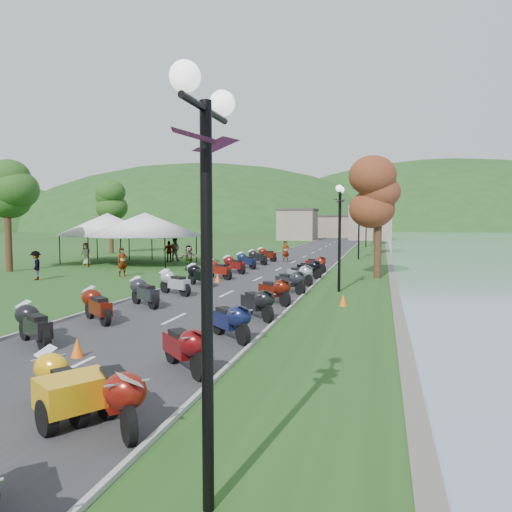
# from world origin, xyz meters

# --- Properties ---
(road) EXTENTS (7.00, 120.00, 0.02)m
(road) POSITION_xyz_m (0.00, 40.00, 0.01)
(road) COLOR #333336
(road) RESTS_ON ground
(hills_backdrop) EXTENTS (360.00, 120.00, 76.00)m
(hills_backdrop) POSITION_xyz_m (0.00, 200.00, 0.00)
(hills_backdrop) COLOR #285621
(hills_backdrop) RESTS_ON ground
(far_building) EXTENTS (18.00, 16.00, 5.00)m
(far_building) POSITION_xyz_m (-2.00, 85.00, 2.50)
(far_building) COLOR gray
(far_building) RESTS_ON ground
(yellow_trike) EXTENTS (2.65, 2.42, 1.03)m
(yellow_trike) POSITION_xyz_m (1.50, 1.61, 0.51)
(yellow_trike) COLOR #EAA810
(yellow_trike) RESTS_ON ground
(moto_row_left) EXTENTS (2.60, 43.54, 1.10)m
(moto_row_left) POSITION_xyz_m (-2.23, 13.58, 0.55)
(moto_row_left) COLOR #331411
(moto_row_left) RESTS_ON ground
(moto_row_right) EXTENTS (2.60, 30.44, 1.10)m
(moto_row_right) POSITION_xyz_m (2.72, 12.29, 0.55)
(moto_row_right) COLOR #331411
(moto_row_right) RESTS_ON ground
(streetlamp_near) EXTENTS (1.40, 1.40, 5.00)m
(streetlamp_near) POSITION_xyz_m (5.02, -0.55, 2.50)
(streetlamp_near) COLOR black
(streetlamp_near) RESTS_ON ground
(vendor_tent_main) EXTENTS (6.05, 6.05, 4.00)m
(vendor_tent_main) POSITION_xyz_m (-10.74, 29.17, 2.00)
(vendor_tent_main) COLOR silver
(vendor_tent_main) RESTS_ON ground
(vendor_tent_side) EXTENTS (5.31, 5.31, 4.00)m
(vendor_tent_side) POSITION_xyz_m (-14.92, 30.78, 2.00)
(vendor_tent_side) COLOR silver
(vendor_tent_side) RESTS_ON ground
(tree_park_left) EXTENTS (3.30, 3.30, 9.16)m
(tree_park_left) POSITION_xyz_m (-17.11, 22.10, 4.58)
(tree_park_left) COLOR #2E5E1E
(tree_park_left) RESTS_ON ground
(tree_lakeside) EXTENTS (2.81, 2.81, 7.80)m
(tree_lakeside) POSITION_xyz_m (6.72, 24.21, 3.90)
(tree_lakeside) COLOR #2E5E1E
(tree_lakeside) RESTS_ON ground
(pedestrian_a) EXTENTS (0.75, 0.79, 1.75)m
(pedestrian_a) POSITION_xyz_m (-8.37, 21.40, 0.00)
(pedestrian_a) COLOR slate
(pedestrian_a) RESTS_ON ground
(pedestrian_b) EXTENTS (0.94, 0.52, 1.94)m
(pedestrian_b) POSITION_xyz_m (-9.96, 32.95, 0.00)
(pedestrian_b) COLOR slate
(pedestrian_b) RESTS_ON ground
(pedestrian_c) EXTENTS (0.94, 1.16, 1.68)m
(pedestrian_c) POSITION_xyz_m (-12.28, 18.57, 0.00)
(pedestrian_c) COLOR slate
(pedestrian_c) RESTS_ON ground
(traffic_cone_near) EXTENTS (0.32, 0.32, 0.50)m
(traffic_cone_near) POSITION_xyz_m (-0.40, 4.88, 0.25)
(traffic_cone_near) COLOR #F2590C
(traffic_cone_near) RESTS_ON ground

